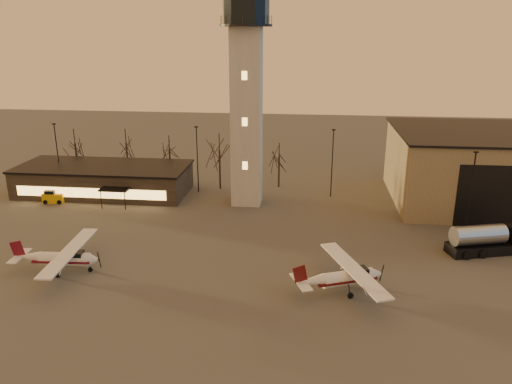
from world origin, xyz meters
TOP-DOWN VIEW (x-y plane):
  - ground at (0.00, 0.00)m, footprint 220.00×220.00m
  - control_tower at (0.00, 30.00)m, footprint 6.80×6.80m
  - hangar at (36.00, 33.98)m, footprint 30.60×20.60m
  - terminal at (-21.99, 31.98)m, footprint 25.40×12.20m
  - light_poles at (0.50, 31.00)m, footprint 58.50×12.25m
  - tree_row at (-13.70, 39.16)m, footprint 37.20×9.20m
  - cessna_front at (12.81, 5.73)m, footprint 9.72×11.77m
  - cessna_rear at (-15.56, 6.60)m, footprint 9.56×12.08m
  - fuel_truck at (28.59, 16.08)m, footprint 9.24×4.82m
  - service_cart at (-27.59, 26.99)m, footprint 3.11×2.14m

SIDE VIEW (x-z plane):
  - ground at x=0.00m, z-range 0.00..0.00m
  - service_cart at x=-27.59m, z-range -0.22..1.66m
  - cessna_rear at x=-15.56m, z-range -0.53..2.80m
  - cessna_front at x=12.81m, z-range -0.53..2.81m
  - fuel_truck at x=28.59m, z-range -0.35..2.95m
  - terminal at x=-21.99m, z-range 0.01..4.31m
  - hangar at x=36.00m, z-range 0.00..10.30m
  - light_poles at x=0.50m, z-range 0.34..10.48m
  - tree_row at x=-13.70m, z-range 1.54..10.34m
  - control_tower at x=0.00m, z-range 0.03..32.63m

